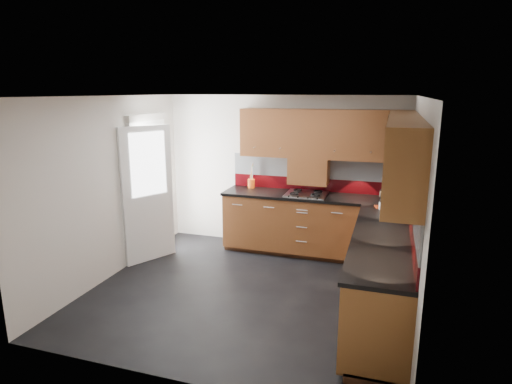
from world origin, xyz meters
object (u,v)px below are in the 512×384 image
(gas_hob, at_px, (306,194))
(toaster, at_px, (398,192))
(utensil_pot, at_px, (251,182))
(food_processor, at_px, (386,199))

(gas_hob, bearing_deg, toaster, 6.97)
(gas_hob, height_order, toaster, toaster)
(gas_hob, relative_size, utensil_pot, 1.51)
(toaster, bearing_deg, food_processor, -103.26)
(gas_hob, xyz_separation_m, utensil_pot, (-0.93, 0.21, 0.08))
(gas_hob, relative_size, toaster, 1.82)
(utensil_pot, relative_size, toaster, 1.21)
(food_processor, bearing_deg, toaster, 76.74)
(food_processor, bearing_deg, gas_hob, 157.88)
(gas_hob, height_order, utensil_pot, utensil_pot)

